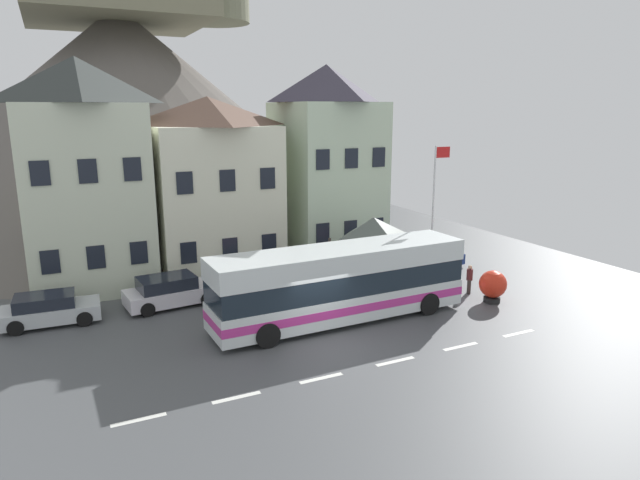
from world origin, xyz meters
TOP-DOWN VIEW (x-y plane):
  - ground_plane at (0.00, -0.00)m, footprint 40.00×60.00m
  - townhouse_00 at (-7.66, 11.64)m, footprint 5.80×5.34m
  - townhouse_01 at (-1.20, 12.33)m, footprint 6.45×6.72m
  - townhouse_02 at (5.91, 12.14)m, footprint 5.30×6.34m
  - hilltop_castle at (-3.35, 29.72)m, footprint 40.51×40.51m
  - transit_bus at (1.57, 1.94)m, footprint 11.48×2.91m
  - bus_shelter at (5.24, 5.36)m, footprint 3.60×3.60m
  - parked_car_00 at (-9.79, 6.94)m, footprint 4.00×2.02m
  - parked_car_01 at (9.72, 6.77)m, footprint 4.44×2.47m
  - parked_car_02 at (-4.70, 7.04)m, footprint 4.34×2.34m
  - pedestrian_00 at (8.44, 3.31)m, footprint 0.36×0.36m
  - pedestrian_01 at (8.11, 4.09)m, footprint 0.29×0.28m
  - pedestrian_02 at (9.03, 2.36)m, footprint 0.30×0.33m
  - pedestrian_03 at (7.68, 2.64)m, footprint 0.29×0.34m
  - public_bench at (3.15, 7.78)m, footprint 1.52×0.48m
  - flagpole at (8.80, 5.15)m, footprint 0.95×0.10m
  - harbour_buoy at (9.16, 0.87)m, footprint 1.30×1.30m

SIDE VIEW (x-z plane):
  - ground_plane at x=0.00m, z-range -0.06..0.00m
  - public_bench at x=3.15m, z-range 0.03..0.90m
  - parked_car_01 at x=9.72m, z-range 0.00..1.23m
  - parked_car_00 at x=-9.79m, z-range -0.01..1.31m
  - parked_car_02 at x=-4.70m, z-range -0.02..1.41m
  - pedestrian_02 at x=9.03m, z-range 0.04..1.50m
  - pedestrian_03 at x=7.68m, z-range 0.06..1.54m
  - harbour_buoy at x=9.16m, z-range 0.07..1.62m
  - pedestrian_01 at x=8.11m, z-range 0.07..1.64m
  - pedestrian_00 at x=8.44m, z-range 0.14..1.67m
  - transit_bus at x=1.57m, z-range 0.02..3.26m
  - bus_shelter at x=5.24m, z-range 1.18..4.84m
  - flagpole at x=8.80m, z-range 0.56..7.70m
  - townhouse_01 at x=-1.20m, z-range 0.00..9.63m
  - townhouse_00 at x=-7.66m, z-range 0.00..11.41m
  - townhouse_02 at x=5.91m, z-range 0.00..11.51m
  - hilltop_castle at x=-3.35m, z-range -4.11..22.22m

